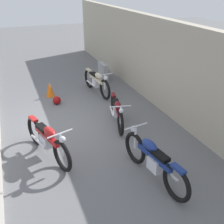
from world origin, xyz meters
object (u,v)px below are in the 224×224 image
(motorcycle_blue, at_px, (154,160))
(motorcycle_cream, at_px, (97,82))
(traffic_cone, at_px, (50,89))
(motorcycle_maroon, at_px, (117,111))
(stone_marker, at_px, (103,72))
(motorcycle_red, at_px, (47,140))
(helmet, at_px, (57,100))

(motorcycle_blue, height_order, motorcycle_cream, motorcycle_blue)
(traffic_cone, bearing_deg, motorcycle_maroon, 27.40)
(motorcycle_maroon, xyz_separation_m, motorcycle_cream, (-2.56, 0.23, 0.04))
(stone_marker, relative_size, motorcycle_cream, 0.36)
(motorcycle_red, bearing_deg, motorcycle_cream, 127.66)
(motorcycle_cream, distance_m, motorcycle_red, 4.27)
(stone_marker, xyz_separation_m, motorcycle_cream, (1.37, -0.74, 0.10))
(stone_marker, distance_m, motorcycle_red, 5.82)
(helmet, distance_m, motorcycle_cream, 1.74)
(helmet, relative_size, motorcycle_cream, 0.13)
(stone_marker, height_order, helmet, stone_marker)
(stone_marker, bearing_deg, motorcycle_maroon, -13.87)
(motorcycle_blue, relative_size, motorcycle_red, 1.03)
(stone_marker, height_order, motorcycle_blue, motorcycle_blue)
(stone_marker, bearing_deg, motorcycle_red, -33.14)
(stone_marker, xyz_separation_m, helmet, (1.83, -2.39, -0.22))
(helmet, height_order, motorcycle_blue, motorcycle_blue)
(motorcycle_maroon, bearing_deg, motorcycle_red, -53.90)
(stone_marker, relative_size, helmet, 2.71)
(motorcycle_blue, bearing_deg, motorcycle_cream, -13.36)
(stone_marker, height_order, motorcycle_maroon, motorcycle_maroon)
(traffic_cone, xyz_separation_m, motorcycle_maroon, (2.91, 1.51, 0.15))
(motorcycle_maroon, bearing_deg, helmet, -132.97)
(traffic_cone, bearing_deg, helmet, 6.44)
(traffic_cone, xyz_separation_m, motorcycle_red, (3.84, -0.70, 0.20))
(motorcycle_maroon, bearing_deg, stone_marker, 179.24)
(traffic_cone, relative_size, motorcycle_blue, 0.25)
(motorcycle_cream, xyz_separation_m, motorcycle_red, (3.50, -2.44, 0.01))
(motorcycle_maroon, relative_size, motorcycle_red, 0.92)
(traffic_cone, height_order, motorcycle_maroon, motorcycle_maroon)
(helmet, relative_size, motorcycle_maroon, 0.15)
(helmet, bearing_deg, stone_marker, 127.45)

